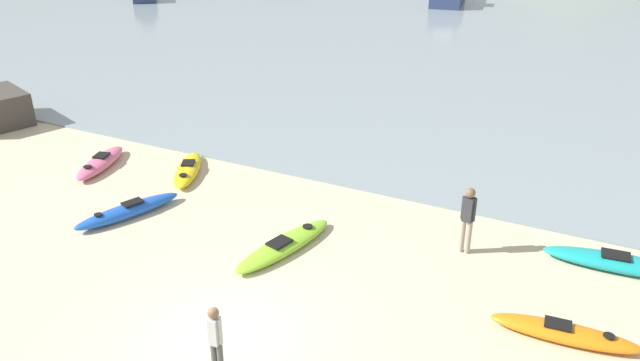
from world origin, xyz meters
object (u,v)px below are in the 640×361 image
object	(u,v)px
kayak_on_sand_1	(564,333)
kayak_on_sand_4	(188,170)
kayak_on_sand_0	(622,264)
person_near_waterline	(468,216)
kayak_on_sand_3	(100,163)
person_near_foreground	(215,338)
kayak_on_sand_5	(128,211)
kayak_on_sand_2	(284,245)

from	to	relation	value
kayak_on_sand_1	kayak_on_sand_4	world-z (taller)	kayak_on_sand_1
kayak_on_sand_0	person_near_waterline	size ratio (longest dim) A/B	2.05
kayak_on_sand_3	person_near_waterline	xyz separation A→B (m)	(11.69, 0.15, 0.83)
person_near_foreground	person_near_waterline	xyz separation A→B (m)	(2.99, 6.23, 0.12)
kayak_on_sand_5	person_near_foreground	xyz separation A→B (m)	(5.69, -3.99, 0.71)
kayak_on_sand_0	kayak_on_sand_1	xyz separation A→B (m)	(-0.92, -3.19, -0.02)
kayak_on_sand_3	kayak_on_sand_5	world-z (taller)	kayak_on_sand_5
kayak_on_sand_1	kayak_on_sand_4	distance (m)	11.90
kayak_on_sand_0	kayak_on_sand_2	xyz separation A→B (m)	(-7.57, -2.73, -0.04)
kayak_on_sand_2	person_near_foreground	bearing A→B (deg)	-76.55
kayak_on_sand_0	kayak_on_sand_3	distance (m)	15.26
kayak_on_sand_4	person_near_foreground	distance (m)	9.13
kayak_on_sand_1	person_near_waterline	size ratio (longest dim) A/B	1.66
kayak_on_sand_0	kayak_on_sand_3	xyz separation A→B (m)	(-15.23, -0.99, -0.00)
person_near_waterline	kayak_on_sand_3	bearing A→B (deg)	-179.29
kayak_on_sand_1	kayak_on_sand_2	bearing A→B (deg)	176.00
kayak_on_sand_3	kayak_on_sand_5	bearing A→B (deg)	-34.84
kayak_on_sand_1	kayak_on_sand_3	world-z (taller)	kayak_on_sand_3
kayak_on_sand_0	kayak_on_sand_5	xyz separation A→B (m)	(-12.22, -3.09, -0.00)
person_near_foreground	kayak_on_sand_4	bearing A→B (deg)	130.44
kayak_on_sand_2	person_near_waterline	distance (m)	4.53
kayak_on_sand_0	kayak_on_sand_5	size ratio (longest dim) A/B	1.20
kayak_on_sand_2	person_near_foreground	xyz separation A→B (m)	(1.04, -4.36, 0.75)
kayak_on_sand_5	person_near_foreground	bearing A→B (deg)	-35.06
kayak_on_sand_1	kayak_on_sand_2	distance (m)	6.66
kayak_on_sand_3	kayak_on_sand_2	bearing A→B (deg)	-12.75
kayak_on_sand_1	person_near_foreground	size ratio (longest dim) A/B	1.88
kayak_on_sand_5	person_near_waterline	size ratio (longest dim) A/B	1.72
kayak_on_sand_0	person_near_waterline	distance (m)	3.73
kayak_on_sand_2	kayak_on_sand_4	world-z (taller)	kayak_on_sand_4
kayak_on_sand_3	kayak_on_sand_4	distance (m)	2.92
kayak_on_sand_2	kayak_on_sand_4	xyz separation A→B (m)	(-4.86, 2.57, 0.01)
kayak_on_sand_2	kayak_on_sand_4	bearing A→B (deg)	152.14
kayak_on_sand_4	kayak_on_sand_5	world-z (taller)	kayak_on_sand_5
kayak_on_sand_5	kayak_on_sand_3	bearing A→B (deg)	145.16
kayak_on_sand_1	kayak_on_sand_5	distance (m)	11.29
kayak_on_sand_3	kayak_on_sand_4	xyz separation A→B (m)	(2.80, 0.84, -0.02)
person_near_waterline	kayak_on_sand_1	bearing A→B (deg)	-41.90
kayak_on_sand_1	kayak_on_sand_3	xyz separation A→B (m)	(-14.31, 2.20, 0.02)
kayak_on_sand_3	kayak_on_sand_4	size ratio (longest dim) A/B	1.02
kayak_on_sand_1	kayak_on_sand_0	bearing A→B (deg)	73.87
kayak_on_sand_4	person_near_foreground	world-z (taller)	person_near_foreground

